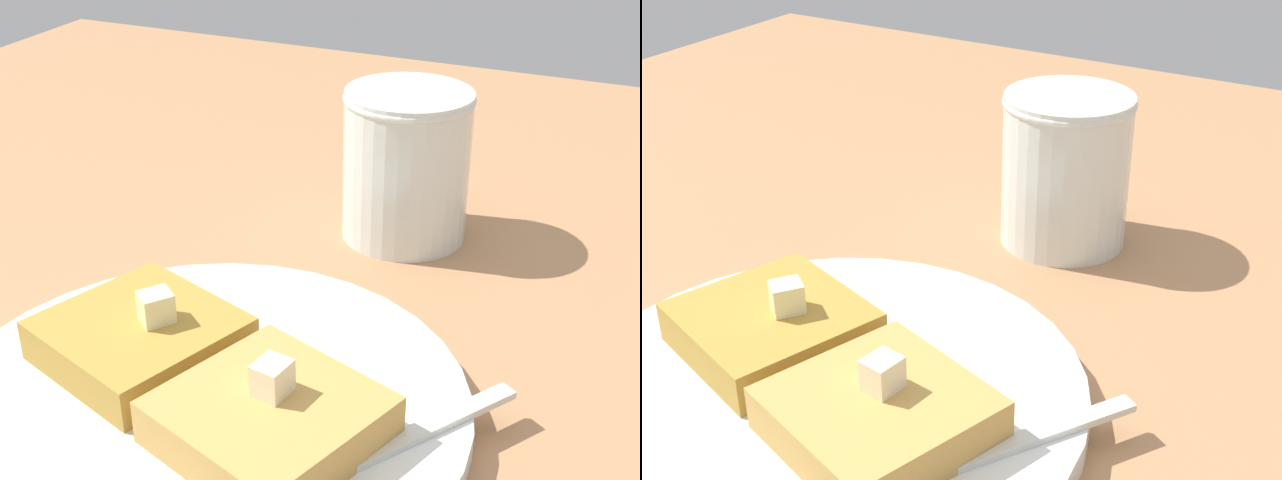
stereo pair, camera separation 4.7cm
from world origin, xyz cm
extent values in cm
cube|color=#A9784F|center=(0.00, 0.00, 1.46)|extent=(111.90, 111.90, 2.92)
cylinder|color=silver|center=(3.05, 3.89, 3.66)|extent=(24.65, 24.65, 1.48)
torus|color=#32343C|center=(3.05, 3.89, 4.01)|extent=(24.65, 24.65, 0.80)
cube|color=tan|center=(-1.17, 5.33, 5.45)|extent=(10.34, 10.26, 2.09)
cube|color=#B28735|center=(7.27, 2.45, 5.45)|extent=(10.34, 10.26, 2.09)
cube|color=#F3E8C3|center=(-1.10, 4.83, 7.25)|extent=(1.57, 1.69, 1.50)
cube|color=beige|center=(6.40, 2.11, 7.25)|extent=(1.98, 2.01, 1.50)
cube|color=silver|center=(-7.03, 2.26, 4.59)|extent=(6.13, 8.92, 0.36)
cylinder|color=#4C2005|center=(0.94, -17.80, 6.69)|extent=(7.29, 7.29, 7.54)
cylinder|color=silver|center=(0.94, -17.80, 7.74)|extent=(7.93, 7.93, 9.64)
torus|color=silver|center=(0.94, -17.80, 12.11)|extent=(8.11, 8.11, 0.50)
camera|label=1|loc=(-15.20, 31.45, 29.51)|focal=50.00mm
camera|label=2|loc=(-19.42, 29.27, 29.51)|focal=50.00mm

